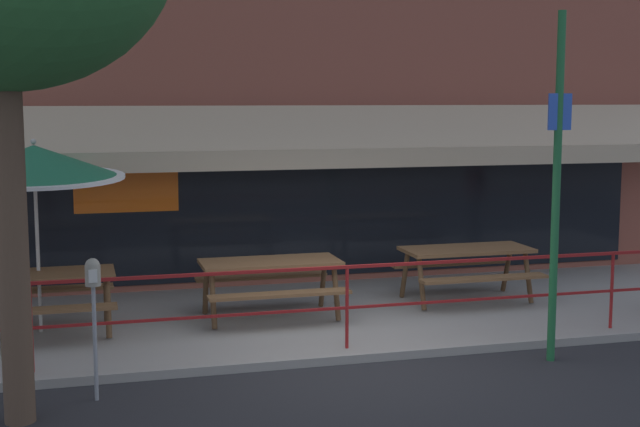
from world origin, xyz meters
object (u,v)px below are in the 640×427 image
picnic_table_right (466,259)px  patio_umbrella_left (34,163)px  parking_meter_near (93,286)px  street_sign_pole (556,185)px  picnic_table_left (39,286)px  picnic_table_centre (270,272)px

picnic_table_right → patio_umbrella_left: (-5.75, -0.15, 1.47)m
patio_umbrella_left → parking_meter_near: bearing=-76.1°
picnic_table_right → parking_meter_near: parking_meter_near is taller
parking_meter_near → street_sign_pole: street_sign_pole is taller
picnic_table_right → parking_meter_near: (-5.14, -2.63, 0.44)m
picnic_table_left → picnic_table_right: bearing=3.3°
picnic_table_right → street_sign_pole: (-0.13, -2.61, 1.30)m
picnic_table_left → parking_meter_near: size_ratio=1.27×
parking_meter_near → street_sign_pole: bearing=0.3°
picnic_table_left → street_sign_pole: size_ratio=0.46×
picnic_table_centre → parking_meter_near: parking_meter_near is taller
picnic_table_centre → street_sign_pole: 3.85m
patio_umbrella_left → street_sign_pole: size_ratio=0.61×
parking_meter_near → street_sign_pole: size_ratio=0.36×
picnic_table_right → patio_umbrella_left: size_ratio=0.76×
picnic_table_left → picnic_table_right: same height
street_sign_pole → picnic_table_centre: bearing=139.2°
picnic_table_left → picnic_table_centre: bearing=1.9°
picnic_table_centre → street_sign_pole: (2.74, -2.37, 1.30)m
picnic_table_centre → parking_meter_near: 3.33m
picnic_table_left → street_sign_pole: bearing=-22.0°
patio_umbrella_left → street_sign_pole: bearing=-23.6°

